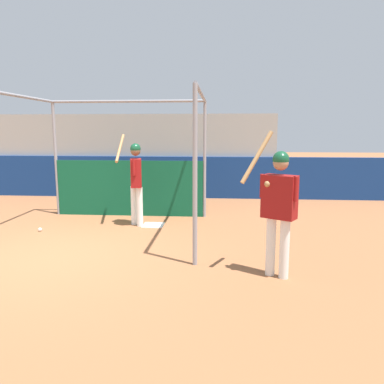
% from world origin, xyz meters
% --- Properties ---
extents(ground_plane, '(60.00, 60.00, 0.00)m').
position_xyz_m(ground_plane, '(0.00, 0.00, 0.00)').
color(ground_plane, '#935B38').
extents(outfield_wall, '(24.00, 0.12, 1.24)m').
position_xyz_m(outfield_wall, '(0.00, 5.42, 0.62)').
color(outfield_wall, navy).
rests_on(outfield_wall, ground).
extents(bleacher_section, '(8.70, 2.40, 2.52)m').
position_xyz_m(bleacher_section, '(0.00, 6.68, 1.25)').
color(bleacher_section, '#9E9E99').
rests_on(bleacher_section, ground).
extents(batting_cage, '(3.60, 3.27, 2.69)m').
position_xyz_m(batting_cage, '(0.59, 2.38, 1.16)').
color(batting_cage, gray).
rests_on(batting_cage, ground).
extents(home_plate, '(0.44, 0.44, 0.02)m').
position_xyz_m(home_plate, '(1.31, 2.03, 0.01)').
color(home_plate, white).
rests_on(home_plate, ground).
extents(player_batter, '(0.58, 0.82, 1.92)m').
position_xyz_m(player_batter, '(0.95, 2.04, 1.05)').
color(player_batter, white).
rests_on(player_batter, ground).
extents(player_waiting, '(0.78, 0.57, 2.00)m').
position_xyz_m(player_waiting, '(3.51, -0.63, 1.05)').
color(player_waiting, white).
rests_on(player_waiting, ground).
extents(baseball, '(0.07, 0.07, 0.07)m').
position_xyz_m(baseball, '(-0.87, 1.38, 0.04)').
color(baseball, white).
rests_on(baseball, ground).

